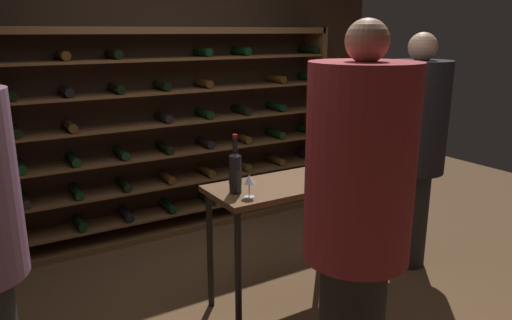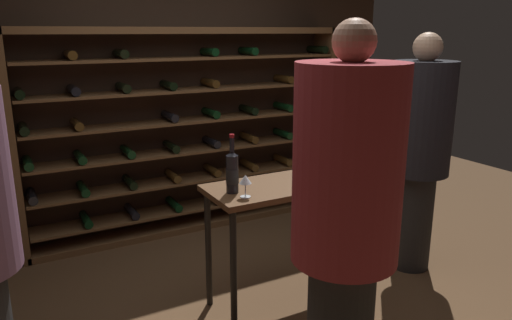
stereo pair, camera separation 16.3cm
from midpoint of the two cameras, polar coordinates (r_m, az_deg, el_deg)
The scene contains 9 objects.
ground_plane at distance 3.74m, azimuth 1.58°, elevation -15.90°, with size 9.48×9.48×0.00m, color brown.
back_wall at distance 4.82m, azimuth -8.86°, elevation 8.96°, with size 4.91×0.10×2.86m, color #332319.
wine_rack at distance 4.73m, azimuth -6.68°, elevation 3.20°, with size 3.18×0.32×1.95m.
tasting_table at distance 3.40m, azimuth 4.66°, elevation -4.75°, with size 1.09×0.50×0.90m.
person_host_in_suit at distance 2.34m, azimuth 12.46°, elevation -6.15°, with size 0.51×0.51×1.97m.
person_bystander_dark_jacket at distance 4.08m, azimuth 19.73°, elevation 1.72°, with size 0.48×0.48×1.91m.
wine_bottle_red_label at distance 3.43m, azimuth 12.42°, elevation -0.46°, with size 0.08×0.08×0.35m.
wine_bottle_black_capsule at distance 3.12m, azimuth -1.31°, elevation -1.41°, with size 0.08×0.08×0.39m.
wine_glass_stemmed_center at distance 3.04m, azimuth 0.28°, elevation -2.43°, with size 0.08×0.08×0.15m.
Camera 2 is at (-1.56, -2.81, 1.92)m, focal length 34.03 mm.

